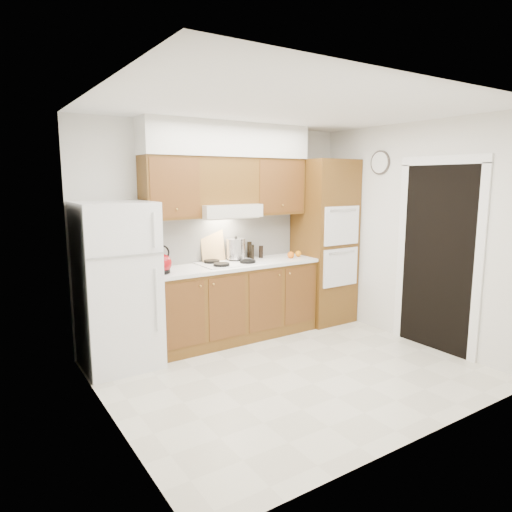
{
  "coord_description": "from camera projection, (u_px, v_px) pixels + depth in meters",
  "views": [
    {
      "loc": [
        -2.71,
        -3.48,
        1.94
      ],
      "look_at": [
        -0.14,
        0.45,
        1.15
      ],
      "focal_mm": 32.0,
      "sensor_mm": 36.0,
      "label": 1
    }
  ],
  "objects": [
    {
      "name": "kettle",
      "position": [
        162.0,
        263.0,
        4.88
      ],
      "size": [
        0.23,
        0.23,
        0.21
      ],
      "primitive_type": "sphere",
      "rotation": [
        0.0,
        0.0,
        -0.12
      ],
      "color": "maroon",
      "rests_on": "countertop"
    },
    {
      "name": "cutting_board",
      "position": [
        213.0,
        245.0,
        5.6
      ],
      "size": [
        0.31,
        0.12,
        0.4
      ],
      "primitive_type": "cube",
      "rotation": [
        -0.21,
        0.0,
        -0.07
      ],
      "color": "tan",
      "rests_on": "countertop"
    },
    {
      "name": "orange_near",
      "position": [
        298.0,
        254.0,
        5.98
      ],
      "size": [
        0.09,
        0.09,
        0.08
      ],
      "primitive_type": "sphere",
      "rotation": [
        0.0,
        0.0,
        0.17
      ],
      "color": "orange",
      "rests_on": "countertop"
    },
    {
      "name": "condiment_b",
      "position": [
        252.0,
        252.0,
        5.79
      ],
      "size": [
        0.06,
        0.06,
        0.18
      ],
      "primitive_type": "cylinder",
      "rotation": [
        0.0,
        0.0,
        0.09
      ],
      "color": "black",
      "rests_on": "countertop"
    },
    {
      "name": "wall_right",
      "position": [
        414.0,
        234.0,
        5.41
      ],
      "size": [
        0.02,
        3.0,
        2.6
      ],
      "primitive_type": "cube",
      "color": "silver",
      "rests_on": "floor"
    },
    {
      "name": "backsplash",
      "position": [
        222.0,
        238.0,
        5.7
      ],
      "size": [
        2.11,
        0.03,
        0.56
      ],
      "primitive_type": "cube",
      "color": "white",
      "rests_on": "countertop"
    },
    {
      "name": "oven_cabinet",
      "position": [
        324.0,
        242.0,
        6.22
      ],
      "size": [
        0.7,
        0.65,
        2.2
      ],
      "primitive_type": "cube",
      "color": "brown",
      "rests_on": "floor"
    },
    {
      "name": "cooktop",
      "position": [
        230.0,
        263.0,
        5.49
      ],
      "size": [
        0.74,
        0.5,
        0.01
      ],
      "primitive_type": "cube",
      "color": "white",
      "rests_on": "countertop"
    },
    {
      "name": "upper_cab_left",
      "position": [
        170.0,
        188.0,
        5.07
      ],
      "size": [
        0.63,
        0.33,
        0.7
      ],
      "primitive_type": "cube",
      "color": "brown",
      "rests_on": "wall_back"
    },
    {
      "name": "doorway",
      "position": [
        437.0,
        259.0,
        5.16
      ],
      "size": [
        0.02,
        0.9,
        2.1
      ],
      "primitive_type": "cube",
      "color": "black",
      "rests_on": "floor"
    },
    {
      "name": "range_hood",
      "position": [
        227.0,
        210.0,
        5.44
      ],
      "size": [
        0.75,
        0.45,
        0.15
      ],
      "primitive_type": "cube",
      "color": "silver",
      "rests_on": "wall_back"
    },
    {
      "name": "upper_cab_over_hood",
      "position": [
        224.0,
        181.0,
        5.43
      ],
      "size": [
        0.75,
        0.33,
        0.55
      ],
      "primitive_type": "cube",
      "color": "brown",
      "rests_on": "range_hood"
    },
    {
      "name": "upper_cab_right",
      "position": [
        274.0,
        187.0,
        5.84
      ],
      "size": [
        0.73,
        0.33,
        0.7
      ],
      "primitive_type": "cube",
      "color": "brown",
      "rests_on": "wall_back"
    },
    {
      "name": "fridge",
      "position": [
        117.0,
        285.0,
        4.7
      ],
      "size": [
        0.75,
        0.72,
        1.72
      ],
      "primitive_type": "cube",
      "color": "white",
      "rests_on": "floor"
    },
    {
      "name": "wall_clock",
      "position": [
        380.0,
        163.0,
        5.72
      ],
      "size": [
        0.02,
        0.3,
        0.3
      ],
      "primitive_type": "cylinder",
      "rotation": [
        0.0,
        1.57,
        0.0
      ],
      "color": "#3F3833",
      "rests_on": "wall_right"
    },
    {
      "name": "soffit",
      "position": [
        228.0,
        140.0,
        5.36
      ],
      "size": [
        2.13,
        0.36,
        0.4
      ],
      "primitive_type": "cube",
      "color": "silver",
      "rests_on": "wall_back"
    },
    {
      "name": "ceiling",
      "position": [
        295.0,
        107.0,
        4.23
      ],
      "size": [
        3.6,
        3.6,
        0.0
      ],
      "primitive_type": "plane",
      "color": "white",
      "rests_on": "wall_back"
    },
    {
      "name": "base_cabinets",
      "position": [
        234.0,
        303.0,
        5.59
      ],
      "size": [
        2.11,
        0.6,
        0.9
      ],
      "primitive_type": "cube",
      "color": "brown",
      "rests_on": "floor"
    },
    {
      "name": "floor",
      "position": [
        292.0,
        372.0,
        4.66
      ],
      "size": [
        3.6,
        3.6,
        0.0
      ],
      "primitive_type": "plane",
      "color": "beige",
      "rests_on": "ground"
    },
    {
      "name": "condiment_c",
      "position": [
        261.0,
        252.0,
        5.89
      ],
      "size": [
        0.07,
        0.07,
        0.16
      ],
      "primitive_type": "cylinder",
      "rotation": [
        0.0,
        0.0,
        0.4
      ],
      "color": "black",
      "rests_on": "countertop"
    },
    {
      "name": "wall_back",
      "position": [
        220.0,
        231.0,
        5.68
      ],
      "size": [
        3.6,
        0.02,
        2.6
      ],
      "primitive_type": "cube",
      "color": "silver",
      "rests_on": "floor"
    },
    {
      "name": "condiment_a",
      "position": [
        249.0,
        250.0,
        5.9
      ],
      "size": [
        0.08,
        0.08,
        0.21
      ],
      "primitive_type": "cylinder",
      "rotation": [
        0.0,
        0.0,
        0.39
      ],
      "color": "black",
      "rests_on": "countertop"
    },
    {
      "name": "wall_left",
      "position": [
        106.0,
        264.0,
        3.47
      ],
      "size": [
        0.02,
        3.0,
        2.6
      ],
      "primitive_type": "cube",
      "color": "silver",
      "rests_on": "floor"
    },
    {
      "name": "countertop",
      "position": [
        234.0,
        265.0,
        5.5
      ],
      "size": [
        2.13,
        0.62,
        0.04
      ],
      "primitive_type": "cube",
      "color": "white",
      "rests_on": "base_cabinets"
    },
    {
      "name": "stock_pot",
      "position": [
        236.0,
        249.0,
        5.65
      ],
      "size": [
        0.3,
        0.3,
        0.24
      ],
      "primitive_type": "cylinder",
      "rotation": [
        0.0,
        0.0,
        -0.36
      ],
      "color": "silver",
      "rests_on": "cooktop"
    },
    {
      "name": "orange_far",
      "position": [
        291.0,
        255.0,
        5.85
      ],
      "size": [
        0.09,
        0.09,
        0.09
      ],
      "primitive_type": "sphere",
      "rotation": [
        0.0,
        0.0,
        -0.02
      ],
      "color": "orange",
      "rests_on": "countertop"
    }
  ]
}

